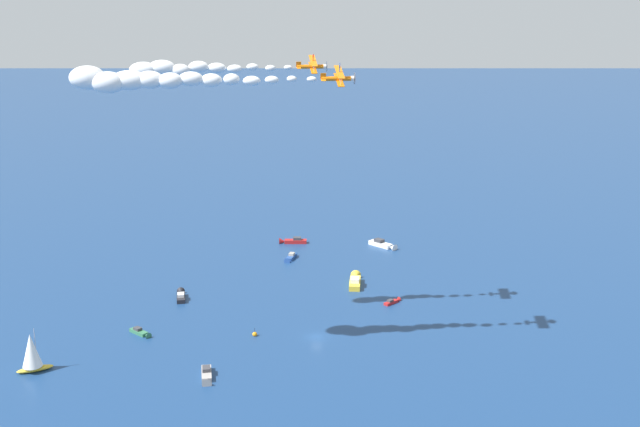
{
  "coord_description": "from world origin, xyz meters",
  "views": [
    {
      "loc": [
        148.85,
        48.88,
        71.03
      ],
      "look_at": [
        -0.33,
        0.73,
        29.03
      ],
      "focal_mm": 42.02,
      "sensor_mm": 36.0,
      "label": 1
    }
  ],
  "objects_px": {
    "marker_buoy": "(255,334)",
    "wingwalker_lead": "(313,57)",
    "motorboat_mid_cluster": "(141,333)",
    "biplane_wingman": "(339,78)",
    "motorboat_near_centre": "(290,258)",
    "biplane_lead": "(313,66)",
    "wingwalker_wingman": "(340,67)",
    "motorboat_offshore": "(181,296)",
    "sailboat_ahead": "(32,352)",
    "motorboat_inshore": "(393,301)",
    "motorboat_trailing": "(355,281)",
    "motorboat_outer_ring_b": "(207,376)",
    "motorboat_far_port": "(384,245)",
    "motorboat_far_stbd": "(292,241)"
  },
  "relations": [
    {
      "from": "marker_buoy",
      "to": "wingwalker_lead",
      "type": "bearing_deg",
      "value": 139.03
    },
    {
      "from": "motorboat_mid_cluster",
      "to": "marker_buoy",
      "type": "height_order",
      "value": "marker_buoy"
    },
    {
      "from": "motorboat_mid_cluster",
      "to": "wingwalker_lead",
      "type": "xyz_separation_m",
      "value": [
        -19.18,
        35.25,
        61.49
      ]
    },
    {
      "from": "wingwalker_lead",
      "to": "biplane_wingman",
      "type": "bearing_deg",
      "value": 34.23
    },
    {
      "from": "biplane_wingman",
      "to": "motorboat_near_centre",
      "type": "bearing_deg",
      "value": -151.05
    },
    {
      "from": "biplane_lead",
      "to": "wingwalker_wingman",
      "type": "bearing_deg",
      "value": 33.69
    },
    {
      "from": "motorboat_offshore",
      "to": "wingwalker_wingman",
      "type": "xyz_separation_m",
      "value": [
        20.0,
        48.22,
        60.34
      ]
    },
    {
      "from": "sailboat_ahead",
      "to": "motorboat_mid_cluster",
      "type": "xyz_separation_m",
      "value": [
        -22.77,
        11.46,
        -3.75
      ]
    },
    {
      "from": "motorboat_inshore",
      "to": "marker_buoy",
      "type": "distance_m",
      "value": 38.91
    },
    {
      "from": "motorboat_trailing",
      "to": "wingwalker_wingman",
      "type": "distance_m",
      "value": 74.84
    },
    {
      "from": "motorboat_mid_cluster",
      "to": "wingwalker_wingman",
      "type": "bearing_deg",
      "value": 94.13
    },
    {
      "from": "motorboat_offshore",
      "to": "marker_buoy",
      "type": "relative_size",
      "value": 3.84
    },
    {
      "from": "motorboat_inshore",
      "to": "biplane_lead",
      "type": "xyz_separation_m",
      "value": [
        16.95,
        -15.6,
        59.51
      ]
    },
    {
      "from": "sailboat_ahead",
      "to": "motorboat_outer_ring_b",
      "type": "xyz_separation_m",
      "value": [
        -8.15,
        35.19,
        -3.64
      ]
    },
    {
      "from": "motorboat_far_port",
      "to": "motorboat_outer_ring_b",
      "type": "distance_m",
      "value": 97.4
    },
    {
      "from": "wingwalker_lead",
      "to": "biplane_wingman",
      "type": "xyz_separation_m",
      "value": [
        15.31,
        10.42,
        -3.12
      ]
    },
    {
      "from": "motorboat_far_port",
      "to": "marker_buoy",
      "type": "height_order",
      "value": "motorboat_far_port"
    },
    {
      "from": "marker_buoy",
      "to": "wingwalker_lead",
      "type": "relative_size",
      "value": 1.39
    },
    {
      "from": "motorboat_near_centre",
      "to": "wingwalker_lead",
      "type": "bearing_deg",
      "value": 26.89
    },
    {
      "from": "motorboat_outer_ring_b",
      "to": "wingwalker_lead",
      "type": "relative_size",
      "value": 5.09
    },
    {
      "from": "motorboat_near_centre",
      "to": "motorboat_offshore",
      "type": "bearing_deg",
      "value": -23.12
    },
    {
      "from": "motorboat_inshore",
      "to": "biplane_wingman",
      "type": "distance_m",
      "value": 67.21
    },
    {
      "from": "motorboat_inshore",
      "to": "biplane_lead",
      "type": "distance_m",
      "value": 63.81
    },
    {
      "from": "motorboat_far_port",
      "to": "motorboat_trailing",
      "type": "bearing_deg",
      "value": 0.19
    },
    {
      "from": "motorboat_outer_ring_b",
      "to": "motorboat_near_centre",
      "type": "bearing_deg",
      "value": -172.63
    },
    {
      "from": "wingwalker_wingman",
      "to": "motorboat_mid_cluster",
      "type": "bearing_deg",
      "value": -85.87
    },
    {
      "from": "motorboat_outer_ring_b",
      "to": "motorboat_mid_cluster",
      "type": "bearing_deg",
      "value": -121.64
    },
    {
      "from": "marker_buoy",
      "to": "motorboat_inshore",
      "type": "bearing_deg",
      "value": 138.85
    },
    {
      "from": "wingwalker_lead",
      "to": "motorboat_outer_ring_b",
      "type": "bearing_deg",
      "value": -18.82
    },
    {
      "from": "sailboat_ahead",
      "to": "wingwalker_wingman",
      "type": "xyz_separation_m",
      "value": [
        -26.09,
        57.4,
        56.73
      ]
    },
    {
      "from": "motorboat_offshore",
      "to": "motorboat_trailing",
      "type": "distance_m",
      "value": 46.65
    },
    {
      "from": "motorboat_near_centre",
      "to": "motorboat_far_stbd",
      "type": "xyz_separation_m",
      "value": [
        -15.67,
        -5.25,
        0.12
      ]
    },
    {
      "from": "motorboat_inshore",
      "to": "motorboat_outer_ring_b",
      "type": "xyz_separation_m",
      "value": [
        51.29,
        -26.87,
        0.19
      ]
    },
    {
      "from": "motorboat_far_stbd",
      "to": "motorboat_far_port",
      "type": "bearing_deg",
      "value": 99.47
    },
    {
      "from": "motorboat_offshore",
      "to": "sailboat_ahead",
      "type": "xyz_separation_m",
      "value": [
        46.09,
        -9.18,
        3.61
      ]
    },
    {
      "from": "motorboat_outer_ring_b",
      "to": "wingwalker_lead",
      "type": "xyz_separation_m",
      "value": [
        -33.8,
        11.52,
        61.39
      ]
    },
    {
      "from": "biplane_lead",
      "to": "motorboat_far_port",
      "type": "bearing_deg",
      "value": 177.51
    },
    {
      "from": "motorboat_near_centre",
      "to": "motorboat_trailing",
      "type": "relative_size",
      "value": 0.63
    },
    {
      "from": "motorboat_far_stbd",
      "to": "motorboat_offshore",
      "type": "xyz_separation_m",
      "value": [
        53.62,
        -10.96,
        -0.05
      ]
    },
    {
      "from": "biplane_lead",
      "to": "marker_buoy",
      "type": "bearing_deg",
      "value": -38.98
    },
    {
      "from": "motorboat_outer_ring_b",
      "to": "marker_buoy",
      "type": "distance_m",
      "value": 22.03
    },
    {
      "from": "marker_buoy",
      "to": "biplane_lead",
      "type": "bearing_deg",
      "value": 141.02
    },
    {
      "from": "motorboat_inshore",
      "to": "motorboat_trailing",
      "type": "relative_size",
      "value": 0.45
    },
    {
      "from": "motorboat_far_port",
      "to": "wingwalker_wingman",
      "type": "height_order",
      "value": "wingwalker_wingman"
    },
    {
      "from": "marker_buoy",
      "to": "biplane_wingman",
      "type": "relative_size",
      "value": 0.29
    },
    {
      "from": "motorboat_mid_cluster",
      "to": "motorboat_outer_ring_b",
      "type": "xyz_separation_m",
      "value": [
        14.62,
        23.73,
        0.11
      ]
    },
    {
      "from": "motorboat_far_port",
      "to": "motorboat_far_stbd",
      "type": "height_order",
      "value": "motorboat_far_port"
    },
    {
      "from": "motorboat_mid_cluster",
      "to": "biplane_lead",
      "type": "height_order",
      "value": "biplane_lead"
    },
    {
      "from": "motorboat_offshore",
      "to": "motorboat_mid_cluster",
      "type": "bearing_deg",
      "value": 5.59
    },
    {
      "from": "motorboat_far_stbd",
      "to": "motorboat_mid_cluster",
      "type": "bearing_deg",
      "value": -6.43
    }
  ]
}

